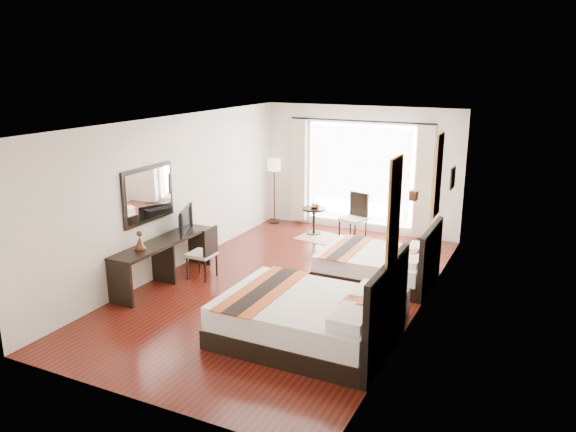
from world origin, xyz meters
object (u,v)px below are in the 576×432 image
at_px(bed_near, 311,318).
at_px(fruit_bowl, 315,207).
at_px(table_lamp, 398,270).
at_px(console_desk, 163,262).
at_px(vase, 390,288).
at_px(nightstand, 393,305).
at_px(bed_far, 380,264).
at_px(television, 182,220).
at_px(floor_lamp, 274,169).
at_px(window_chair, 353,226).
at_px(desk_chair, 203,262).
at_px(side_table, 314,221).

bearing_deg(bed_near, fruit_bowl, 112.68).
bearing_deg(table_lamp, console_desk, -174.34).
bearing_deg(vase, fruit_bowl, 127.04).
xyz_separation_m(bed_near, table_lamp, (0.86, 1.22, 0.42)).
bearing_deg(nightstand, table_lamp, 77.45).
xyz_separation_m(bed_far, fruit_bowl, (-2.10, 1.99, 0.34)).
bearing_deg(fruit_bowl, television, -110.71).
distance_m(floor_lamp, window_chair, 2.42).
distance_m(vase, fruit_bowl, 4.54).
bearing_deg(window_chair, nightstand, 44.30).
bearing_deg(fruit_bowl, console_desk, -108.15).
relative_size(bed_far, console_desk, 0.88).
bearing_deg(bed_near, television, 156.15).
xyz_separation_m(television, window_chair, (2.12, 3.16, -0.68)).
xyz_separation_m(vase, desk_chair, (-3.47, 0.36, -0.29)).
bearing_deg(television, nightstand, -115.80).
xyz_separation_m(nightstand, desk_chair, (-3.49, 0.16, 0.07)).
distance_m(bed_near, fruit_bowl, 4.97).
distance_m(console_desk, television, 0.82).
bearing_deg(table_lamp, television, 177.78).
relative_size(nightstand, console_desk, 0.21).
relative_size(bed_far, television, 2.39).
distance_m(bed_far, console_desk, 3.76).
distance_m(table_lamp, fruit_bowl, 4.35).
bearing_deg(desk_chair, window_chair, -117.79).
height_order(nightstand, vase, vase).
bearing_deg(bed_far, floor_lamp, 143.70).
bearing_deg(console_desk, bed_near, -14.79).
distance_m(desk_chair, fruit_bowl, 3.37).
bearing_deg(bed_far, console_desk, -152.21).
xyz_separation_m(television, side_table, (1.18, 3.22, -0.69)).
relative_size(bed_near, vase, 15.75).
distance_m(fruit_bowl, window_chair, 0.97).
bearing_deg(side_table, nightstand, -51.18).
height_order(television, floor_lamp, floor_lamp).
height_order(bed_near, television, bed_near).
height_order(table_lamp, side_table, table_lamp).
height_order(nightstand, console_desk, console_desk).
bearing_deg(console_desk, television, 87.92).
bearing_deg(desk_chair, bed_near, 153.04).
height_order(bed_near, bed_far, bed_near).
height_order(television, fruit_bowl, television).
relative_size(bed_far, floor_lamp, 1.26).
relative_size(television, floor_lamp, 0.53).
bearing_deg(nightstand, side_table, 128.82).
height_order(bed_far, side_table, bed_far).
height_order(bed_far, console_desk, bed_far).
relative_size(floor_lamp, fruit_bowl, 6.61).
distance_m(nightstand, fruit_bowl, 4.42).
distance_m(bed_near, desk_chair, 2.96).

